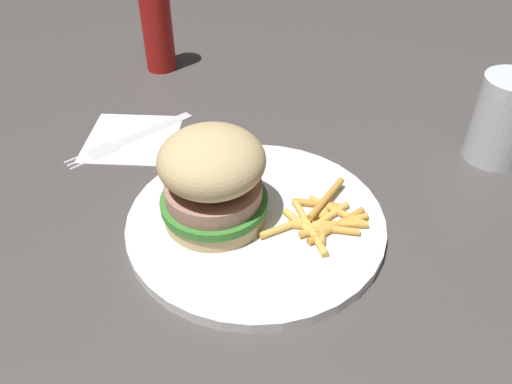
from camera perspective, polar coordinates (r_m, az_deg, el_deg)
The scene contains 8 objects.
ground_plane at distance 0.53m, azimuth 2.45°, elevation -3.84°, with size 1.60×1.60×0.00m, color #47423F.
plate at distance 0.53m, azimuth 0.00°, elevation -3.03°, with size 0.26×0.26×0.01m, color white.
sandwich at distance 0.49m, azimuth -4.78°, elevation 1.25°, with size 0.10×0.10×0.10m.
fries_pile at distance 0.51m, azimuth 7.27°, elevation -3.01°, with size 0.11×0.11×0.01m.
napkin at distance 0.67m, azimuth -13.36°, elevation 5.73°, with size 0.11×0.11×0.00m, color white.
fork at distance 0.67m, azimuth -13.51°, elevation 5.86°, with size 0.13×0.14×0.00m.
drink_glass at distance 0.66m, azimuth 25.27°, elevation 6.86°, with size 0.07×0.07×0.10m.
ketchup_bottle at distance 0.80m, azimuth -10.77°, elevation 17.49°, with size 0.04×0.04×0.14m, color #B21914.
Camera 1 is at (0.38, -0.01, 0.36)m, focal length 36.67 mm.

